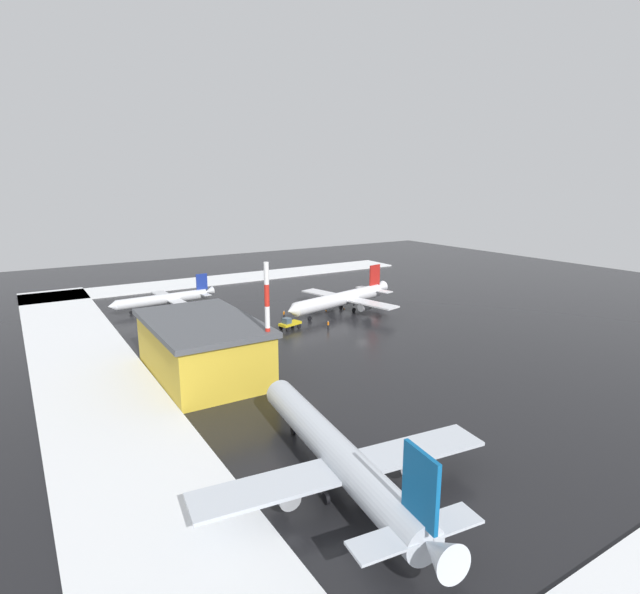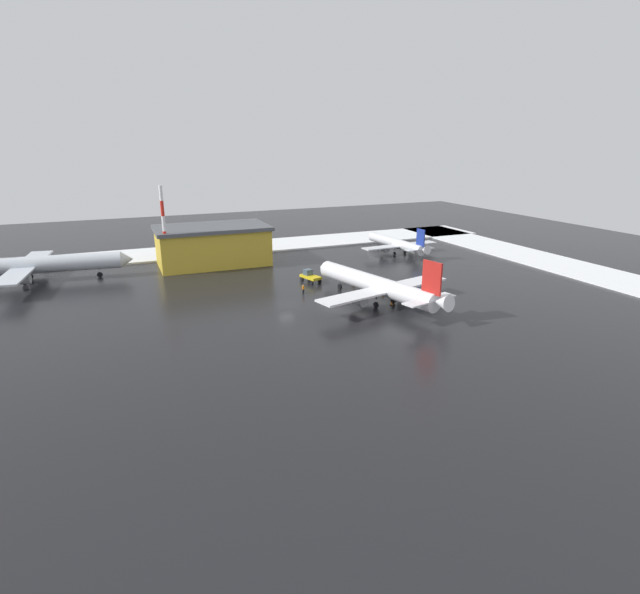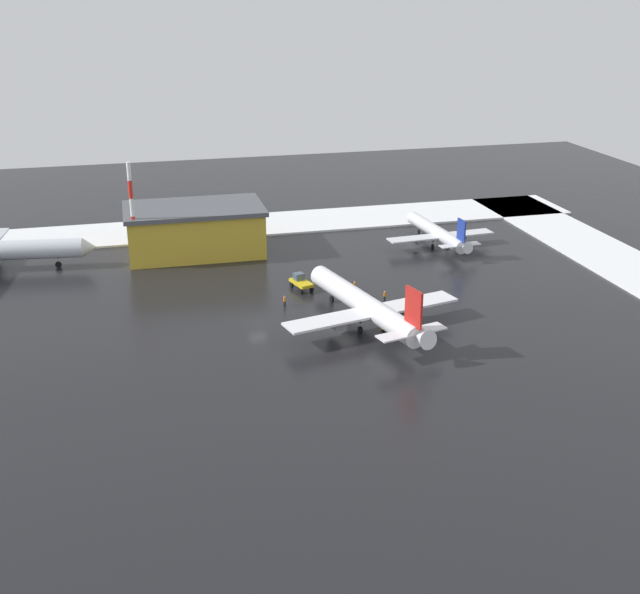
{
  "view_description": "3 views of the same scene",
  "coord_description": "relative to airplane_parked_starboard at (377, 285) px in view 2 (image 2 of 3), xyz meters",
  "views": [
    {
      "loc": [
        76.87,
        -58.37,
        28.96
      ],
      "look_at": [
        -11.86,
        -2.7,
        5.14
      ],
      "focal_mm": 28.0,
      "sensor_mm": 36.0,
      "label": 1
    },
    {
      "loc": [
        26.73,
        77.61,
        26.93
      ],
      "look_at": [
        -3.55,
        6.63,
        2.85
      ],
      "focal_mm": 28.0,
      "sensor_mm": 36.0,
      "label": 2
    },
    {
      "loc": [
        17.42,
        107.08,
        46.05
      ],
      "look_at": [
        -8.61,
        3.48,
        4.41
      ],
      "focal_mm": 45.0,
      "sensor_mm": 36.0,
      "label": 3
    }
  ],
  "objects": [
    {
      "name": "ground_plane",
      "position": [
        14.98,
        -5.19,
        -3.19
      ],
      "size": [
        240.0,
        240.0,
        0.0
      ],
      "primitive_type": "plane",
      "color": "black"
    },
    {
      "name": "snow_bank_far",
      "position": [
        14.98,
        -55.19,
        -3.01
      ],
      "size": [
        152.0,
        16.0,
        0.38
      ],
      "primitive_type": "cube",
      "color": "white",
      "rests_on": "ground_plane"
    },
    {
      "name": "snow_bank_left",
      "position": [
        -52.02,
        -5.19,
        -3.01
      ],
      "size": [
        14.0,
        116.0,
        0.38
      ],
      "primitive_type": "cube",
      "color": "white",
      "rests_on": "ground_plane"
    },
    {
      "name": "airplane_parked_starboard",
      "position": [
        0.0,
        0.0,
        0.0
      ],
      "size": [
        27.01,
        32.22,
        9.67
      ],
      "rotation": [
        0.0,
        0.0,
        4.95
      ],
      "color": "white",
      "rests_on": "ground_plane"
    },
    {
      "name": "airplane_parked_portside",
      "position": [
        55.73,
        -38.94,
        0.3
      ],
      "size": [
        35.56,
        29.61,
        10.56
      ],
      "rotation": [
        0.0,
        0.0,
        3.02
      ],
      "color": "silver",
      "rests_on": "ground_plane"
    },
    {
      "name": "airplane_far_rear",
      "position": [
        -24.49,
        -33.65,
        -0.72
      ],
      "size": [
        20.94,
        25.23,
        7.49
      ],
      "rotation": [
        0.0,
        0.0,
        4.79
      ],
      "color": "silver",
      "rests_on": "ground_plane"
    },
    {
      "name": "pushback_tug",
      "position": [
        5.77,
        -16.96,
        -1.91
      ],
      "size": [
        3.33,
        5.02,
        2.5
      ],
      "rotation": [
        0.0,
        0.0,
        4.98
      ],
      "color": "gold",
      "rests_on": "ground_plane"
    },
    {
      "name": "ground_crew_mid_apron",
      "position": [
        -5.72,
        -8.47,
        -2.22
      ],
      "size": [
        0.36,
        0.36,
        1.71
      ],
      "rotation": [
        0.0,
        0.0,
        3.7
      ],
      "color": "black",
      "rests_on": "ground_plane"
    },
    {
      "name": "ground_crew_by_nose_gear",
      "position": [
        -2.41,
        -13.83,
        -2.22
      ],
      "size": [
        0.36,
        0.36,
        1.71
      ],
      "rotation": [
        0.0,
        0.0,
        0.86
      ],
      "color": "black",
      "rests_on": "ground_plane"
    },
    {
      "name": "ground_crew_beside_wing",
      "position": [
        9.86,
        -10.16,
        -2.22
      ],
      "size": [
        0.36,
        0.36,
        1.71
      ],
      "rotation": [
        0.0,
        0.0,
        4.84
      ],
      "color": "black",
      "rests_on": "ground_plane"
    },
    {
      "name": "antenna_mast",
      "position": [
        31.18,
        -34.15,
        6.11
      ],
      "size": [
        0.7,
        0.7,
        18.6
      ],
      "color": "red",
      "rests_on": "ground_plane"
    },
    {
      "name": "cargo_hangar",
      "position": [
        20.31,
        -40.07,
        1.25
      ],
      "size": [
        25.11,
        15.19,
        8.8
      ],
      "rotation": [
        0.0,
        0.0,
        -0.01
      ],
      "color": "gold",
      "rests_on": "ground_plane"
    },
    {
      "name": "traffic_cone_near_nose",
      "position": [
        -1.84,
        1.92,
        -2.92
      ],
      "size": [
        0.36,
        0.36,
        0.55
      ],
      "primitive_type": "cone",
      "color": "orange",
      "rests_on": "ground_plane"
    },
    {
      "name": "traffic_cone_mid_line",
      "position": [
        -2.74,
        -2.55,
        -2.92
      ],
      "size": [
        0.36,
        0.36,
        0.55
      ],
      "primitive_type": "cone",
      "color": "orange",
      "rests_on": "ground_plane"
    }
  ]
}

